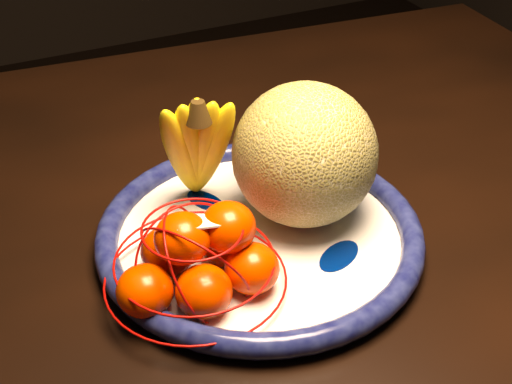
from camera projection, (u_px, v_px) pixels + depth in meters
name	position (u px, v px, depth m)	size (l,w,h in m)	color
dining_table	(182.00, 235.00, 0.99)	(1.56, 1.02, 0.75)	black
fruit_bowl	(260.00, 235.00, 0.84)	(0.38, 0.38, 0.03)	white
cantaloupe	(305.00, 155.00, 0.82)	(0.17, 0.17, 0.17)	olive
banana_bunch	(196.00, 144.00, 0.83)	(0.11, 0.11, 0.17)	yellow
mandarin_bag	(200.00, 259.00, 0.74)	(0.24, 0.24, 0.12)	#FA4000
price_tag	(209.00, 221.00, 0.72)	(0.07, 0.03, 0.00)	white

